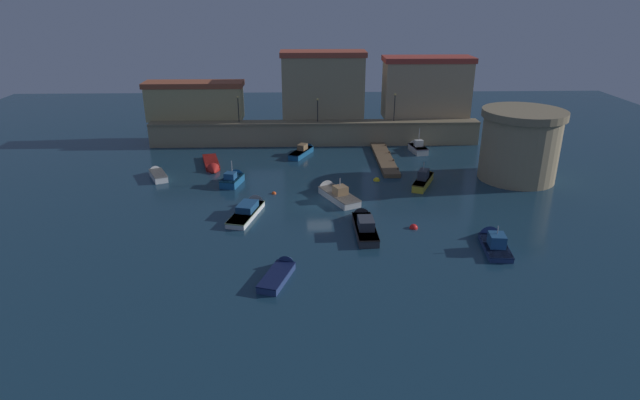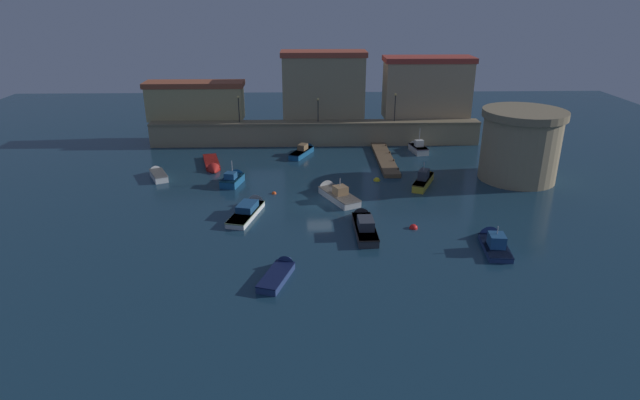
{
  "view_description": "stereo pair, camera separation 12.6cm",
  "coord_description": "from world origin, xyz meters",
  "px_view_note": "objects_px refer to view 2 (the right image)",
  "views": [
    {
      "loc": [
        -1.43,
        -48.6,
        19.88
      ],
      "look_at": [
        0.0,
        -1.21,
        0.77
      ],
      "focal_mm": 29.54,
      "sensor_mm": 36.0,
      "label": 1
    },
    {
      "loc": [
        -1.31,
        -48.6,
        19.88
      ],
      "look_at": [
        0.0,
        -1.21,
        0.77
      ],
      "focal_mm": 29.54,
      "sensor_mm": 36.0,
      "label": 2
    }
  ],
  "objects_px": {
    "fortress_tower": "(520,145)",
    "quay_lamp_0": "(239,105)",
    "mooring_buoy_1": "(413,228)",
    "moored_boat_7": "(281,271)",
    "moored_boat_8": "(425,179)",
    "moored_boat_9": "(493,240)",
    "moored_boat_0": "(417,147)",
    "moored_boat_2": "(212,165)",
    "quay_lamp_2": "(395,103)",
    "moored_boat_6": "(234,178)",
    "quay_lamp_1": "(318,106)",
    "moored_boat_5": "(158,174)",
    "moored_boat_1": "(364,224)",
    "moored_boat_10": "(334,192)",
    "moored_boat_3": "(250,208)",
    "moored_boat_4": "(304,150)",
    "mooring_buoy_2": "(274,194)",
    "mooring_buoy_0": "(377,181)"
  },
  "relations": [
    {
      "from": "moored_boat_3",
      "to": "moored_boat_8",
      "type": "height_order",
      "value": "moored_boat_8"
    },
    {
      "from": "quay_lamp_1",
      "to": "moored_boat_4",
      "type": "distance_m",
      "value": 6.76
    },
    {
      "from": "quay_lamp_0",
      "to": "quay_lamp_2",
      "type": "bearing_deg",
      "value": 0.0
    },
    {
      "from": "moored_boat_6",
      "to": "moored_boat_8",
      "type": "height_order",
      "value": "moored_boat_8"
    },
    {
      "from": "moored_boat_0",
      "to": "moored_boat_2",
      "type": "xyz_separation_m",
      "value": [
        -25.73,
        -6.03,
        -0.27
      ]
    },
    {
      "from": "quay_lamp_1",
      "to": "moored_boat_5",
      "type": "height_order",
      "value": "quay_lamp_1"
    },
    {
      "from": "moored_boat_4",
      "to": "quay_lamp_2",
      "type": "bearing_deg",
      "value": -46.57
    },
    {
      "from": "fortress_tower",
      "to": "quay_lamp_0",
      "type": "xyz_separation_m",
      "value": [
        -32.42,
        14.59,
        1.6
      ]
    },
    {
      "from": "moored_boat_8",
      "to": "mooring_buoy_0",
      "type": "height_order",
      "value": "moored_boat_8"
    },
    {
      "from": "moored_boat_1",
      "to": "moored_boat_4",
      "type": "bearing_deg",
      "value": 11.84
    },
    {
      "from": "moored_boat_6",
      "to": "moored_boat_9",
      "type": "distance_m",
      "value": 28.17
    },
    {
      "from": "moored_boat_9",
      "to": "mooring_buoy_1",
      "type": "relative_size",
      "value": 7.89
    },
    {
      "from": "moored_boat_2",
      "to": "mooring_buoy_1",
      "type": "height_order",
      "value": "moored_boat_2"
    },
    {
      "from": "quay_lamp_0",
      "to": "moored_boat_4",
      "type": "relative_size",
      "value": 0.57
    },
    {
      "from": "moored_boat_6",
      "to": "moored_boat_7",
      "type": "xyz_separation_m",
      "value": [
        5.95,
        -20.18,
        -0.21
      ]
    },
    {
      "from": "moored_boat_2",
      "to": "moored_boat_8",
      "type": "distance_m",
      "value": 24.94
    },
    {
      "from": "quay_lamp_0",
      "to": "mooring_buoy_1",
      "type": "distance_m",
      "value": 33.44
    },
    {
      "from": "quay_lamp_2",
      "to": "moored_boat_9",
      "type": "height_order",
      "value": "quay_lamp_2"
    },
    {
      "from": "moored_boat_9",
      "to": "quay_lamp_0",
      "type": "bearing_deg",
      "value": 44.59
    },
    {
      "from": "quay_lamp_0",
      "to": "mooring_buoy_1",
      "type": "relative_size",
      "value": 4.7
    },
    {
      "from": "mooring_buoy_2",
      "to": "moored_boat_5",
      "type": "bearing_deg",
      "value": 157.43
    },
    {
      "from": "quay_lamp_1",
      "to": "quay_lamp_0",
      "type": "bearing_deg",
      "value": -180.0
    },
    {
      "from": "moored_boat_1",
      "to": "moored_boat_8",
      "type": "height_order",
      "value": "moored_boat_8"
    },
    {
      "from": "moored_boat_0",
      "to": "moored_boat_4",
      "type": "xyz_separation_m",
      "value": [
        -14.75,
        -0.69,
        -0.08
      ]
    },
    {
      "from": "moored_boat_5",
      "to": "moored_boat_8",
      "type": "distance_m",
      "value": 29.91
    },
    {
      "from": "quay_lamp_0",
      "to": "moored_boat_5",
      "type": "xyz_separation_m",
      "value": [
        -7.95,
        -12.91,
        -5.16
      ]
    },
    {
      "from": "quay_lamp_2",
      "to": "moored_boat_4",
      "type": "xyz_separation_m",
      "value": [
        -12.2,
        -4.27,
        -5.24
      ]
    },
    {
      "from": "moored_boat_7",
      "to": "moored_boat_8",
      "type": "height_order",
      "value": "moored_boat_8"
    },
    {
      "from": "moored_boat_9",
      "to": "quay_lamp_1",
      "type": "bearing_deg",
      "value": 30.39
    },
    {
      "from": "moored_boat_0",
      "to": "moored_boat_5",
      "type": "xyz_separation_m",
      "value": [
        -31.38,
        -9.34,
        -0.13
      ]
    },
    {
      "from": "moored_boat_5",
      "to": "mooring_buoy_0",
      "type": "relative_size",
      "value": 6.38
    },
    {
      "from": "mooring_buoy_1",
      "to": "quay_lamp_1",
      "type": "bearing_deg",
      "value": 106.02
    },
    {
      "from": "quay_lamp_2",
      "to": "moored_boat_6",
      "type": "height_order",
      "value": "quay_lamp_2"
    },
    {
      "from": "moored_boat_1",
      "to": "mooring_buoy_2",
      "type": "height_order",
      "value": "moored_boat_1"
    },
    {
      "from": "moored_boat_8",
      "to": "mooring_buoy_1",
      "type": "height_order",
      "value": "moored_boat_8"
    },
    {
      "from": "moored_boat_0",
      "to": "quay_lamp_1",
      "type": "bearing_deg",
      "value": 64.64
    },
    {
      "from": "moored_boat_1",
      "to": "moored_boat_3",
      "type": "distance_m",
      "value": 11.23
    },
    {
      "from": "moored_boat_3",
      "to": "moored_boat_7",
      "type": "distance_m",
      "value": 12.47
    },
    {
      "from": "moored_boat_1",
      "to": "moored_boat_4",
      "type": "distance_m",
      "value": 23.72
    },
    {
      "from": "mooring_buoy_1",
      "to": "moored_boat_9",
      "type": "bearing_deg",
      "value": -29.54
    },
    {
      "from": "moored_boat_1",
      "to": "moored_boat_10",
      "type": "distance_m",
      "value": 8.2
    },
    {
      "from": "moored_boat_0",
      "to": "moored_boat_2",
      "type": "height_order",
      "value": "moored_boat_0"
    },
    {
      "from": "quay_lamp_1",
      "to": "moored_boat_6",
      "type": "distance_m",
      "value": 18.51
    },
    {
      "from": "moored_boat_3",
      "to": "mooring_buoy_1",
      "type": "distance_m",
      "value": 15.47
    },
    {
      "from": "mooring_buoy_0",
      "to": "fortress_tower",
      "type": "bearing_deg",
      "value": 0.75
    },
    {
      "from": "moored_boat_8",
      "to": "moored_boat_10",
      "type": "distance_m",
      "value": 10.65
    },
    {
      "from": "moored_boat_6",
      "to": "moored_boat_10",
      "type": "distance_m",
      "value": 11.64
    },
    {
      "from": "moored_boat_1",
      "to": "moored_boat_5",
      "type": "distance_m",
      "value": 26.25
    },
    {
      "from": "moored_boat_2",
      "to": "moored_boat_8",
      "type": "relative_size",
      "value": 1.14
    },
    {
      "from": "quay_lamp_2",
      "to": "moored_boat_5",
      "type": "xyz_separation_m",
      "value": [
        -28.83,
        -12.91,
        -5.28
      ]
    }
  ]
}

